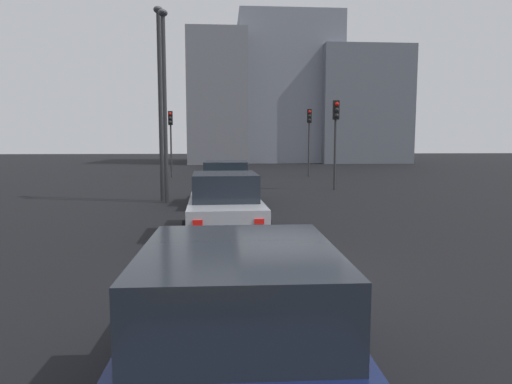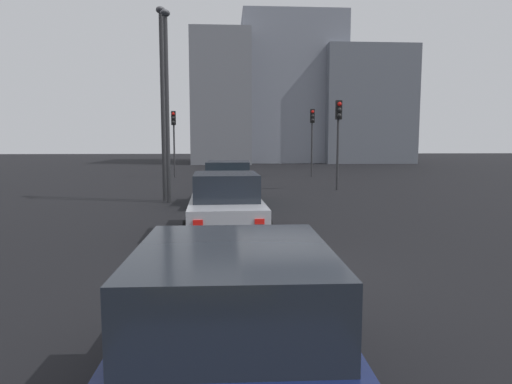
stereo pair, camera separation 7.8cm
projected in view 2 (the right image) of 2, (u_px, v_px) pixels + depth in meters
name	position (u px, v px, depth m)	size (l,w,h in m)	color
ground_plane	(306.00, 276.00, 8.27)	(160.00, 160.00, 0.20)	black
car_teal_right_lead	(229.00, 183.00, 17.35)	(4.67, 2.14, 1.61)	#19606B
car_silver_right_second	(226.00, 206.00, 11.26)	(4.35, 2.07, 1.59)	#A8AAB2
car_navy_right_third	(234.00, 332.00, 3.87)	(4.36, 2.02, 1.51)	#141E4C
traffic_light_near_left	(338.00, 126.00, 21.66)	(0.32, 0.29, 4.30)	#2D2D30
traffic_light_near_right	(174.00, 130.00, 29.52)	(0.32, 0.28, 4.32)	#2D2D30
traffic_light_far_left	(312.00, 129.00, 29.96)	(0.32, 0.29, 4.48)	#2D2D30
street_lamp_kerbside	(167.00, 91.00, 17.05)	(0.56, 0.36, 7.21)	#2D2D30
street_lamp_far	(162.00, 89.00, 17.54)	(0.56, 0.36, 7.45)	#2D2D30
building_facade_left	(358.00, 108.00, 52.96)	(11.87, 9.71, 12.52)	slate
building_facade_center	(291.00, 91.00, 52.12)	(8.62, 11.33, 16.28)	gray
building_facade_right	(221.00, 102.00, 51.22)	(12.88, 6.16, 13.70)	slate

